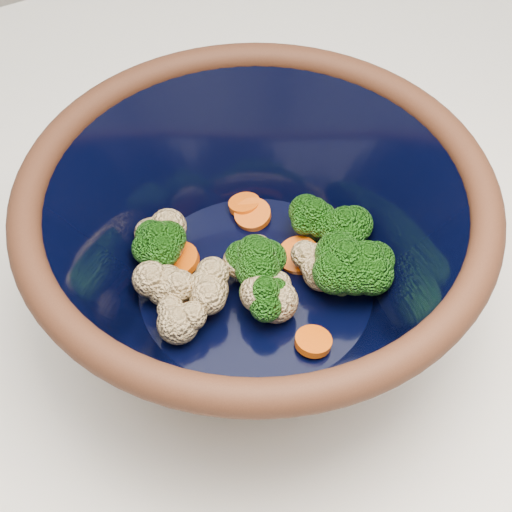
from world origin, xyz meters
name	(u,v)px	position (x,y,z in m)	size (l,w,h in m)	color
mixing_bowl	(256,244)	(-0.08, 0.07, 0.98)	(0.33, 0.33, 0.14)	black
vegetable_pile	(269,262)	(-0.08, 0.07, 0.96)	(0.18, 0.17, 0.06)	#608442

